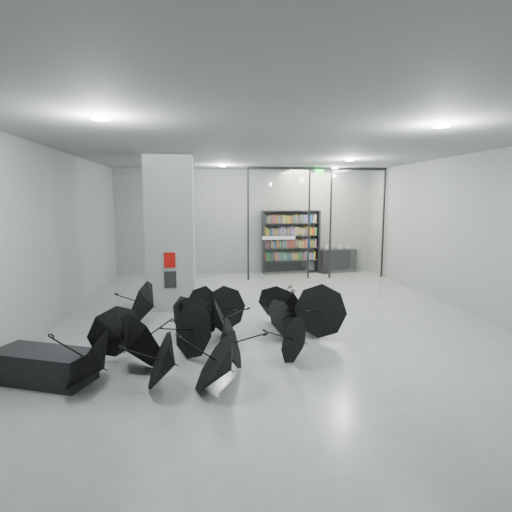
{
  "coord_description": "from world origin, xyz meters",
  "views": [
    {
      "loc": [
        -1.58,
        -9.15,
        2.85
      ],
      "look_at": [
        -0.3,
        1.5,
        1.4
      ],
      "focal_mm": 29.21,
      "sensor_mm": 36.0,
      "label": 1
    }
  ],
  "objects": [
    {
      "name": "room",
      "position": [
        0.0,
        0.0,
        2.84
      ],
      "size": [
        14.0,
        14.02,
        4.01
      ],
      "color": "gray",
      "rests_on": "ground"
    },
    {
      "name": "column",
      "position": [
        -2.5,
        2.0,
        2.0
      ],
      "size": [
        1.2,
        1.2,
        4.0
      ],
      "primitive_type": "cube",
      "color": "slate",
      "rests_on": "ground"
    },
    {
      "name": "fire_cabinet",
      "position": [
        -2.5,
        1.38,
        1.35
      ],
      "size": [
        0.28,
        0.04,
        0.38
      ],
      "primitive_type": "cube",
      "color": "#A50A07",
      "rests_on": "column"
    },
    {
      "name": "info_panel",
      "position": [
        -2.5,
        1.38,
        0.85
      ],
      "size": [
        0.3,
        0.03,
        0.42
      ],
      "primitive_type": "cube",
      "color": "black",
      "rests_on": "column"
    },
    {
      "name": "exit_sign",
      "position": [
        2.4,
        5.3,
        3.82
      ],
      "size": [
        0.3,
        0.06,
        0.15
      ],
      "primitive_type": "cube",
      "color": "#0CE533",
      "rests_on": "room"
    },
    {
      "name": "glass_partition",
      "position": [
        2.39,
        5.5,
        2.18
      ],
      "size": [
        5.06,
        0.08,
        4.0
      ],
      "color": "silver",
      "rests_on": "ground"
    },
    {
      "name": "bench",
      "position": [
        -4.17,
        -2.51,
        0.25
      ],
      "size": [
        1.69,
        1.19,
        0.5
      ],
      "primitive_type": "cube",
      "rotation": [
        0.0,
        0.0,
        -0.38
      ],
      "color": "black",
      "rests_on": "ground"
    },
    {
      "name": "bookshelf",
      "position": [
        1.7,
        6.75,
        1.22
      ],
      "size": [
        2.26,
        0.65,
        2.45
      ],
      "primitive_type": null,
      "rotation": [
        0.0,
        0.0,
        0.09
      ],
      "color": "black",
      "rests_on": "ground"
    },
    {
      "name": "shop_counter",
      "position": [
        3.55,
        6.75,
        0.46
      ],
      "size": [
        1.63,
        0.96,
        0.92
      ],
      "primitive_type": "cube",
      "rotation": [
        0.0,
        0.0,
        0.24
      ],
      "color": "black",
      "rests_on": "ground"
    },
    {
      "name": "umbrella_cluster",
      "position": [
        -1.43,
        -1.37,
        0.3
      ],
      "size": [
        5.38,
        4.57,
        1.3
      ],
      "color": "black",
      "rests_on": "ground"
    }
  ]
}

